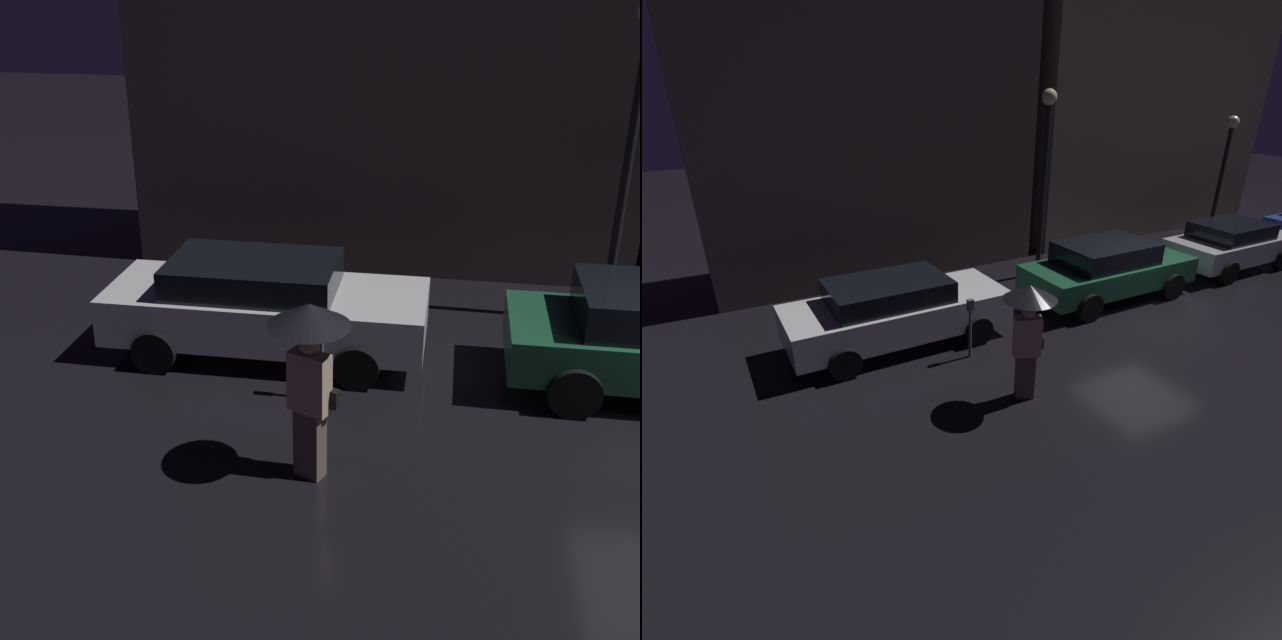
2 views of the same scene
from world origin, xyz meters
TOP-DOWN VIEW (x-y plane):
  - ground_plane at (0.00, 0.00)m, footprint 60.00×60.00m
  - building_facade_left at (-4.65, 6.50)m, footprint 9.19×3.00m
  - building_facade_right at (5.52, 6.50)m, footprint 9.86×3.00m
  - parked_car_white at (-5.96, 1.54)m, footprint 4.69×1.99m
  - parked_car_green at (-0.27, 1.31)m, footprint 4.47×2.07m
  - parked_car_silver at (4.59, 1.27)m, footprint 3.98×2.01m
  - pedestrian_with_umbrella at (-4.73, -1.45)m, footprint 0.92×0.92m
  - parking_meter at (-4.89, 0.26)m, footprint 0.12×0.10m
  - street_lamp_near at (-0.76, 3.57)m, footprint 0.39×0.39m
  - street_lamp_far at (7.23, 3.88)m, footprint 0.40×0.40m

SIDE VIEW (x-z plane):
  - ground_plane at x=0.00m, z-range 0.00..0.00m
  - parked_car_silver at x=4.59m, z-range 0.05..1.44m
  - parked_car_white at x=-5.96m, z-range 0.05..1.51m
  - parking_meter at x=-4.89m, z-range 0.15..1.43m
  - parked_car_green at x=-0.27m, z-range 0.05..1.54m
  - pedestrian_with_umbrella at x=-4.73m, z-range 0.51..2.66m
  - street_lamp_far at x=7.23m, z-range 0.75..4.83m
  - street_lamp_near at x=-0.76m, z-range 0.80..5.76m
  - building_facade_right at x=5.52m, z-range 0.00..10.01m
  - building_facade_left at x=-4.65m, z-range 0.00..10.05m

